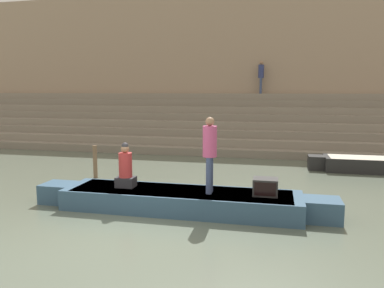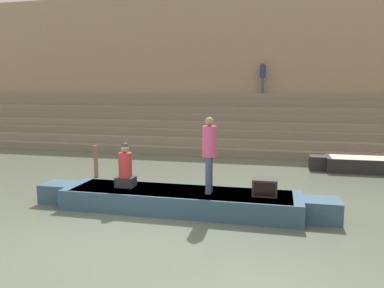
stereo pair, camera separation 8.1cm
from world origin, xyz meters
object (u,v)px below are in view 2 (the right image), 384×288
Objects in this scene: person_standing at (209,149)px; person_rowing at (125,169)px; tv_set at (265,187)px; person_on_steps at (263,75)px; rowboat_main at (180,200)px; mooring_post at (96,162)px.

person_standing is 2.08m from person_rowing.
person_rowing is at bearing 173.39° from tv_set.
tv_set is at bearing -34.66° from person_on_steps.
rowboat_main is 4.11× the size of person_standing.
person_rowing is 3.23m from tv_set.
rowboat_main is at bearing -36.60° from mooring_post.
person_standing is 1.59× the size of person_rowing.
person_standing reaches higher than tv_set.
person_rowing is (-2.01, 0.08, -0.54)m from person_standing.
rowboat_main is 6.54× the size of person_rowing.
person_rowing is at bearing -50.26° from mooring_post.
person_standing is at bearing 177.26° from tv_set.
rowboat_main is 4.21× the size of person_on_steps.
person_standing reaches higher than mooring_post.
tv_set is (1.21, 0.09, -0.79)m from person_standing.
rowboat_main is 6.73× the size of mooring_post.
mooring_post is (-3.39, 2.52, 0.27)m from rowboat_main.
rowboat_main is 13.06× the size of tv_set.
mooring_post is at bearing 164.12° from person_standing.
person_standing is 1.45m from tv_set.
person_on_steps is (-0.64, 11.61, 2.88)m from tv_set.
mooring_post reaches higher than rowboat_main.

